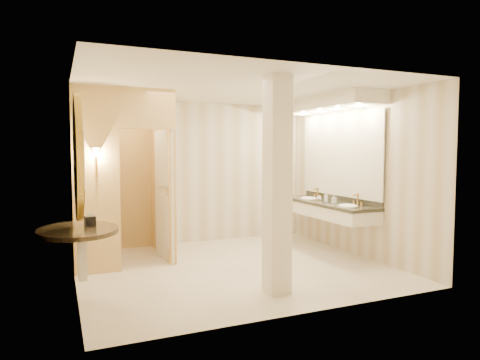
# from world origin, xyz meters

# --- Properties ---
(floor) EXTENTS (4.50, 4.50, 0.00)m
(floor) POSITION_xyz_m (0.00, 0.00, 0.00)
(floor) COLOR silver
(floor) RESTS_ON ground
(ceiling) EXTENTS (4.50, 4.50, 0.00)m
(ceiling) POSITION_xyz_m (0.00, 0.00, 2.70)
(ceiling) COLOR silver
(ceiling) RESTS_ON wall_back
(wall_back) EXTENTS (4.50, 0.02, 2.70)m
(wall_back) POSITION_xyz_m (0.00, 2.00, 1.35)
(wall_back) COLOR beige
(wall_back) RESTS_ON floor
(wall_front) EXTENTS (4.50, 0.02, 2.70)m
(wall_front) POSITION_xyz_m (0.00, -2.00, 1.35)
(wall_front) COLOR beige
(wall_front) RESTS_ON floor
(wall_left) EXTENTS (0.02, 4.00, 2.70)m
(wall_left) POSITION_xyz_m (-2.25, 0.00, 1.35)
(wall_left) COLOR beige
(wall_left) RESTS_ON floor
(wall_right) EXTENTS (0.02, 4.00, 2.70)m
(wall_right) POSITION_xyz_m (2.25, 0.00, 1.35)
(wall_right) COLOR beige
(wall_right) RESTS_ON floor
(toilet_closet) EXTENTS (1.50, 1.55, 2.70)m
(toilet_closet) POSITION_xyz_m (-1.11, 0.97, 1.39)
(toilet_closet) COLOR #E3BD77
(toilet_closet) RESTS_ON floor
(wall_sconce) EXTENTS (0.14, 0.14, 0.42)m
(wall_sconce) POSITION_xyz_m (-1.93, 0.43, 1.73)
(wall_sconce) COLOR #B7843A
(wall_sconce) RESTS_ON toilet_closet
(vanity) EXTENTS (0.75, 2.41, 2.09)m
(vanity) POSITION_xyz_m (1.98, 0.40, 1.63)
(vanity) COLOR white
(vanity) RESTS_ON floor
(console_shelf) EXTENTS (1.13, 1.13, 2.02)m
(console_shelf) POSITION_xyz_m (-2.21, -0.65, 1.35)
(console_shelf) COLOR black
(console_shelf) RESTS_ON floor
(pillar) EXTENTS (0.28, 0.28, 2.70)m
(pillar) POSITION_xyz_m (0.07, -1.26, 1.35)
(pillar) COLOR white
(pillar) RESTS_ON floor
(tissue_box) EXTENTS (0.13, 0.13, 0.12)m
(tissue_box) POSITION_xyz_m (-2.09, -0.52, 0.93)
(tissue_box) COLOR black
(tissue_box) RESTS_ON console_shelf
(toilet) EXTENTS (0.56, 0.77, 0.70)m
(toilet) POSITION_xyz_m (-1.95, 1.43, 0.35)
(toilet) COLOR white
(toilet) RESTS_ON floor
(soap_bottle_a) EXTENTS (0.07, 0.07, 0.14)m
(soap_bottle_a) POSITION_xyz_m (1.94, 0.17, 0.95)
(soap_bottle_a) COLOR beige
(soap_bottle_a) RESTS_ON vanity
(soap_bottle_b) EXTENTS (0.09, 0.09, 0.11)m
(soap_bottle_b) POSITION_xyz_m (1.89, 0.54, 0.93)
(soap_bottle_b) COLOR silver
(soap_bottle_b) RESTS_ON vanity
(soap_bottle_c) EXTENTS (0.09, 0.09, 0.18)m
(soap_bottle_c) POSITION_xyz_m (1.87, 0.31, 0.97)
(soap_bottle_c) COLOR #C6B28C
(soap_bottle_c) RESTS_ON vanity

